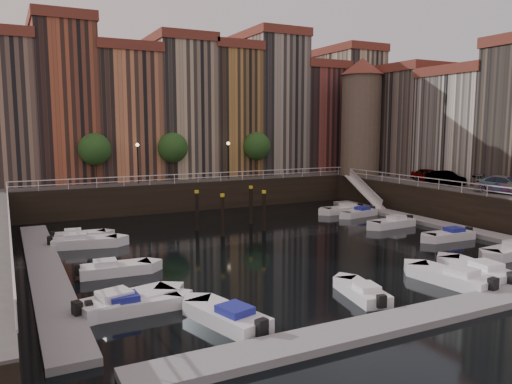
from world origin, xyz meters
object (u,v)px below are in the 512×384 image
mooring_pilings (234,211)px  car_b (446,179)px  boat_left_2 (113,269)px  corner_tower (361,115)px  gangway (364,190)px  boat_left_1 (125,302)px  car_c (506,186)px  car_a (429,176)px  boat_left_0 (134,305)px

mooring_pilings → car_b: car_b is taller
boat_left_2 → car_b: size_ratio=1.08×
corner_tower → boat_left_2: (-32.59, -17.86, -9.85)m
gangway → car_b: size_ratio=2.01×
boat_left_1 → car_c: (33.54, 4.62, 3.37)m
gangway → car_a: bearing=-47.8°
boat_left_2 → gangway: bearing=27.9°
car_b → car_c: car_c is taller
boat_left_2 → car_c: size_ratio=0.86×
mooring_pilings → boat_left_0: bearing=-128.6°
mooring_pilings → car_c: bearing=-25.9°
corner_tower → gangway: corner_tower is taller
car_c → boat_left_0: bearing=173.4°
corner_tower → car_b: 14.01m
boat_left_2 → car_b: car_b is taller
corner_tower → boat_left_2: corner_tower is taller
gangway → car_a: car_a is taller
boat_left_0 → boat_left_1: (-0.33, 0.45, 0.04)m
gangway → boat_left_2: 32.59m
car_a → corner_tower: bearing=99.6°
car_b → boat_left_0: bearing=-158.5°
corner_tower → mooring_pilings: size_ratio=2.36×
boat_left_1 → car_c: 34.02m
mooring_pilings → boat_left_1: mooring_pilings is taller
corner_tower → car_c: size_ratio=2.66×
car_a → boat_left_1: bearing=-157.2°
boat_left_2 → boat_left_1: bearing=-92.4°
corner_tower → gangway: size_ratio=1.66×
boat_left_2 → car_c: 33.10m
corner_tower → boat_left_2: bearing=-151.3°
boat_left_1 → boat_left_2: boat_left_1 is taller
car_a → car_c: bearing=-97.3°
car_a → car_c: car_c is taller
boat_left_0 → car_b: car_b is taller
car_b → car_c: (-0.53, -7.08, 0.07)m
car_a → car_b: size_ratio=0.97×
boat_left_1 → boat_left_0: bearing=-67.0°
gangway → car_b: 8.89m
gangway → boat_left_1: bearing=-147.2°
corner_tower → car_b: size_ratio=3.34×
boat_left_0 → mooring_pilings: bearing=50.9°
corner_tower → car_a: size_ratio=3.45×
gangway → boat_left_0: size_ratio=1.88×
boat_left_0 → corner_tower: bearing=36.2°
mooring_pilings → car_a: bearing=-0.5°
gangway → boat_left_2: bearing=-155.8°
mooring_pilings → car_a: size_ratio=1.46×
boat_left_2 → car_a: 35.35m
gangway → boat_left_2: size_ratio=1.87×
boat_left_1 → car_b: 36.17m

